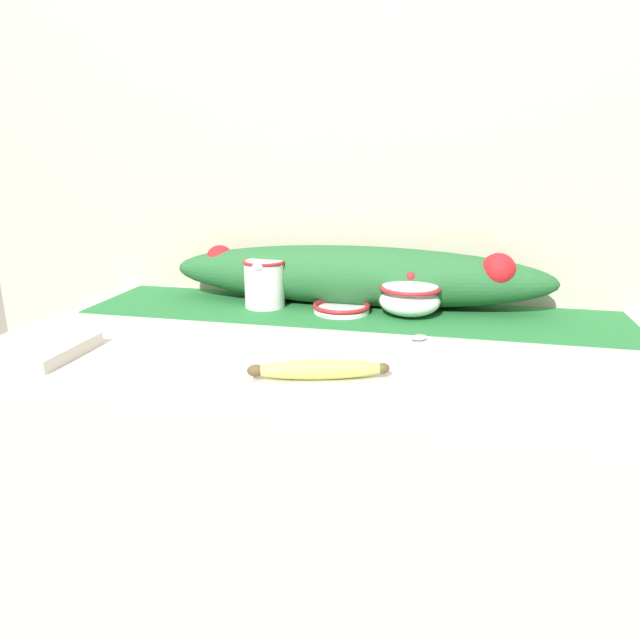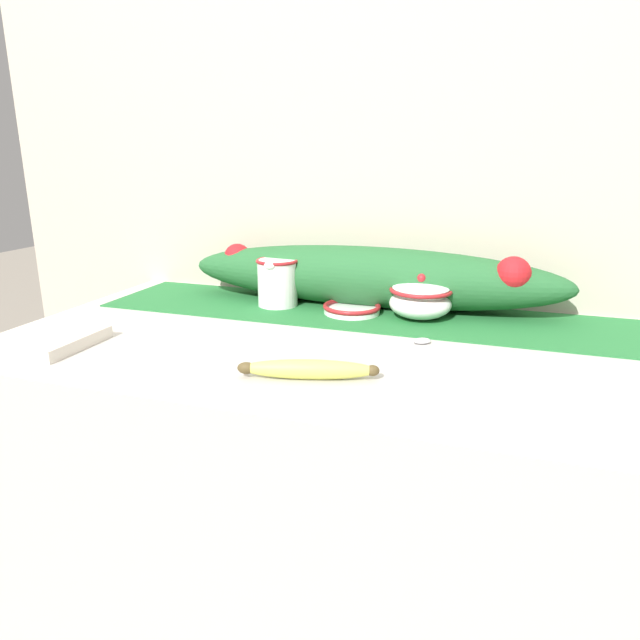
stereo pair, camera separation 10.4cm
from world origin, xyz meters
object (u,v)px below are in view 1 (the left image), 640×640
object	(u,v)px
cream_pitcher	(265,282)
spoon	(411,339)
banana	(319,370)
napkin_stack	(34,349)
sugar_bowl	(410,297)
small_dish	(341,308)

from	to	relation	value
cream_pitcher	spoon	bearing A→B (deg)	-26.59
banana	napkin_stack	bearing A→B (deg)	-179.88
sugar_bowl	small_dish	distance (m)	0.15
small_dish	napkin_stack	size ratio (longest dim) A/B	0.78
spoon	sugar_bowl	bearing A→B (deg)	63.22
cream_pitcher	sugar_bowl	distance (m)	0.33
cream_pitcher	banana	size ratio (longest dim) A/B	0.52
cream_pitcher	napkin_stack	distance (m)	0.50
banana	napkin_stack	size ratio (longest dim) A/B	1.35
spoon	banana	bearing A→B (deg)	-152.01
small_dish	banana	distance (m)	0.39
cream_pitcher	spoon	world-z (taller)	cream_pitcher
sugar_bowl	spoon	size ratio (longest dim) A/B	0.81
cream_pitcher	sugar_bowl	xyz separation A→B (m)	(0.33, -0.00, -0.02)
small_dish	spoon	xyz separation A→B (m)	(0.16, -0.16, -0.01)
small_dish	cream_pitcher	bearing A→B (deg)	176.23
small_dish	banana	world-z (taller)	banana
cream_pitcher	napkin_stack	bearing A→B (deg)	-126.90
cream_pitcher	small_dish	distance (m)	0.19
cream_pitcher	spoon	distance (m)	0.39
banana	spoon	bearing A→B (deg)	60.04
sugar_bowl	spoon	world-z (taller)	sugar_bowl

